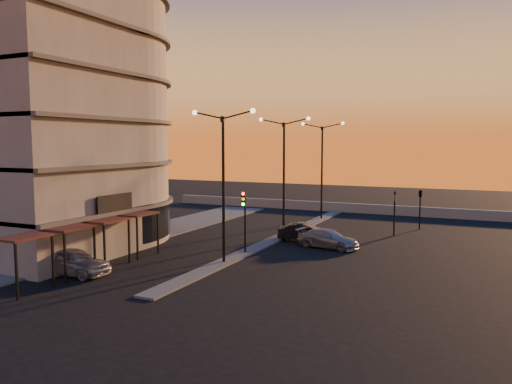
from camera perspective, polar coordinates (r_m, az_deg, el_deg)
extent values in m
plane|color=black|center=(31.43, -3.69, -8.12)|extent=(120.00, 120.00, 0.00)
cube|color=#51514E|center=(40.45, -14.13, -5.11)|extent=(5.00, 40.00, 0.12)
cube|color=#51514E|center=(40.29, 3.17, -4.99)|extent=(1.20, 36.00, 0.12)
cube|color=gray|center=(54.73, 11.37, -1.82)|extent=(44.00, 0.50, 1.00)
cylinder|color=slate|center=(40.95, -20.26, 12.34)|extent=(14.00, 14.00, 25.00)
cube|color=slate|center=(37.60, -25.80, 12.77)|extent=(14.00, 10.00, 25.00)
cylinder|color=black|center=(41.05, -19.75, -2.93)|extent=(14.16, 14.16, 2.40)
cube|color=black|center=(33.02, -15.84, -1.31)|extent=(0.15, 3.20, 1.20)
cylinder|color=black|center=(30.68, -3.74, 0.07)|extent=(0.18, 0.18, 9.00)
cube|color=black|center=(30.58, -3.79, 8.30)|extent=(0.25, 0.25, 0.35)
sphere|color=#FFE5B2|center=(31.61, -7.02, 9.00)|extent=(0.32, 0.32, 0.32)
sphere|color=#FFE5B2|center=(29.70, -0.37, 9.27)|extent=(0.32, 0.32, 0.32)
cylinder|color=black|center=(39.71, 3.20, 1.32)|extent=(0.18, 0.18, 9.00)
cube|color=black|center=(39.63, 3.24, 7.68)|extent=(0.25, 0.25, 0.35)
sphere|color=#FFE5B2|center=(40.43, 0.58, 8.28)|extent=(0.32, 0.32, 0.32)
sphere|color=#FFE5B2|center=(38.96, 6.00, 8.36)|extent=(0.32, 0.32, 0.32)
cylinder|color=black|center=(49.12, 7.53, 2.10)|extent=(0.18, 0.18, 9.00)
cube|color=black|center=(49.06, 7.60, 7.23)|extent=(0.25, 0.25, 0.35)
sphere|color=#FFE5B2|center=(49.71, 5.39, 7.75)|extent=(0.32, 0.32, 0.32)
sphere|color=#FFE5B2|center=(48.51, 9.88, 7.75)|extent=(0.32, 0.32, 0.32)
cylinder|color=black|center=(33.71, -1.26, -4.40)|extent=(0.12, 0.12, 3.20)
cube|color=black|center=(33.25, -1.40, -0.79)|extent=(0.28, 0.16, 1.00)
sphere|color=#FF0C05|center=(33.12, -1.48, -0.21)|extent=(0.20, 0.20, 0.20)
sphere|color=orange|center=(33.16, -1.48, -0.81)|extent=(0.20, 0.20, 0.20)
sphere|color=#0CFF26|center=(33.20, -1.48, -1.41)|extent=(0.20, 0.20, 0.20)
cylinder|color=black|center=(41.77, 15.52, -2.94)|extent=(0.12, 0.12, 2.80)
imported|color=black|center=(41.55, 15.58, -0.49)|extent=(0.13, 0.16, 0.80)
cylinder|color=black|center=(45.49, 18.21, -2.34)|extent=(0.12, 0.12, 2.80)
imported|color=black|center=(45.28, 18.28, -0.08)|extent=(0.42, 1.99, 0.80)
imported|color=#93969A|center=(30.37, -20.31, -7.44)|extent=(4.67, 2.05, 1.56)
imported|color=black|center=(38.43, 5.65, -4.58)|extent=(4.35, 2.35, 1.36)
imported|color=gray|center=(36.11, 8.24, -5.30)|extent=(4.78, 2.58, 1.32)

